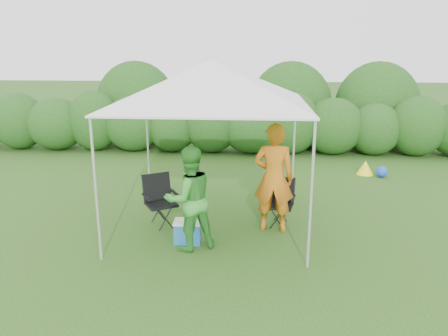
# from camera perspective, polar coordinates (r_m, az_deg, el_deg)

# --- Properties ---
(ground) EXTENTS (70.00, 70.00, 0.00)m
(ground) POSITION_cam_1_polar(r_m,az_deg,el_deg) (7.36, -1.85, -8.70)
(ground) COLOR #315B1C
(hedge) EXTENTS (16.92, 1.53, 1.80)m
(hedge) POSITION_cam_1_polar(r_m,az_deg,el_deg) (12.89, 1.44, 5.64)
(hedge) COLOR #24551A
(hedge) RESTS_ON ground
(canopy) EXTENTS (3.10, 3.10, 2.83)m
(canopy) POSITION_cam_1_polar(r_m,az_deg,el_deg) (7.24, -1.59, 11.08)
(canopy) COLOR silver
(canopy) RESTS_ON ground
(chair_right) EXTENTS (0.58, 0.54, 0.82)m
(chair_right) POSITION_cam_1_polar(r_m,az_deg,el_deg) (7.71, 7.35, -3.98)
(chair_right) COLOR black
(chair_right) RESTS_ON ground
(chair_left) EXTENTS (0.70, 0.68, 0.89)m
(chair_left) POSITION_cam_1_polar(r_m,az_deg,el_deg) (7.70, -8.44, -3.72)
(chair_left) COLOR black
(chair_left) RESTS_ON ground
(man) EXTENTS (0.71, 0.50, 1.85)m
(man) POSITION_cam_1_polar(r_m,az_deg,el_deg) (7.30, 6.50, -1.29)
(man) COLOR #CB6917
(man) RESTS_ON ground
(woman) EXTENTS (0.98, 0.92, 1.62)m
(woman) POSITION_cam_1_polar(r_m,az_deg,el_deg) (6.63, -4.53, -4.01)
(woman) COLOR green
(woman) RESTS_ON ground
(cooler) EXTENTS (0.44, 0.33, 0.36)m
(cooler) POSITION_cam_1_polar(r_m,az_deg,el_deg) (7.05, -4.76, -8.27)
(cooler) COLOR #2364A3
(cooler) RESTS_ON ground
(bottle) EXTENTS (0.06, 0.06, 0.21)m
(bottle) POSITION_cam_1_polar(r_m,az_deg,el_deg) (6.89, -4.37, -6.26)
(bottle) COLOR #592D0C
(bottle) RESTS_ON cooler
(lawn_toy) EXTENTS (0.68, 0.57, 0.34)m
(lawn_toy) POSITION_cam_1_polar(r_m,az_deg,el_deg) (11.25, 18.46, -0.08)
(lawn_toy) COLOR #FFF31A
(lawn_toy) RESTS_ON ground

